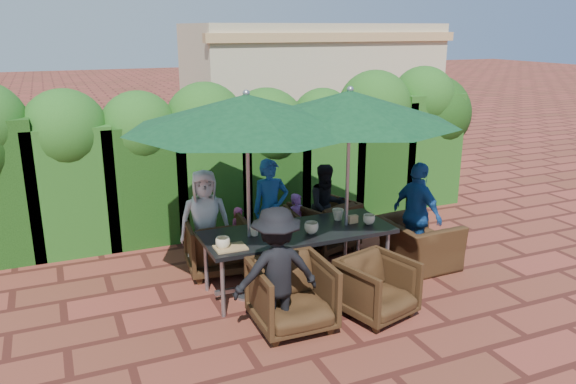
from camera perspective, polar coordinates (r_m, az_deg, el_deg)
name	(u,v)px	position (r m, az deg, el deg)	size (l,w,h in m)	color
ground	(296,280)	(7.28, 0.83, -8.92)	(80.00, 80.00, 0.00)	maroon
dining_table	(298,236)	(6.83, 1.00, -4.51)	(2.33, 0.90, 0.75)	black
umbrella_left	(247,112)	(6.28, -4.23, 8.11)	(2.75, 2.75, 2.46)	gray
umbrella_right	(350,107)	(6.69, 6.29, 8.55)	(2.58, 2.58, 2.46)	gray
chair_far_left	(217,243)	(7.44, -7.25, -5.17)	(0.77, 0.72, 0.79)	black
chair_far_mid	(268,236)	(7.64, -2.00, -4.44)	(0.77, 0.72, 0.79)	black
chair_far_right	(324,223)	(8.13, 3.67, -3.12)	(0.78, 0.73, 0.81)	black
chair_near_left	(292,292)	(6.06, 0.41, -10.09)	(0.80, 0.75, 0.83)	black
chair_near_right	(377,285)	(6.38, 9.05, -9.31)	(0.72, 0.67, 0.74)	black
chair_end_right	(419,235)	(7.78, 13.14, -4.30)	(0.97, 0.63, 0.84)	black
adult_far_left	(205,221)	(7.43, -8.43, -2.89)	(0.67, 0.40, 1.36)	silver
adult_far_mid	(271,209)	(7.73, -1.78, -1.78)	(0.51, 0.41, 1.41)	#1B4D94
adult_far_right	(327,207)	(8.12, 3.94, -1.50)	(0.60, 0.37, 1.25)	black
adult_near_left	(276,272)	(5.82, -1.18, -8.13)	(0.89, 0.41, 1.39)	black
adult_end_right	(417,214)	(7.70, 12.99, -2.23)	(0.83, 0.42, 1.42)	#1B4D94
child_left	(240,234)	(7.80, -4.91, -4.22)	(0.27, 0.22, 0.75)	#D24A91
child_right	(297,224)	(7.93, 0.95, -3.28)	(0.32, 0.26, 0.89)	#954FAB
pedestrian_a	(291,141)	(11.52, 0.35, 5.17)	(1.63, 0.58, 1.74)	green
pedestrian_b	(323,135)	(11.86, 3.58, 5.84)	(0.91, 0.56, 1.89)	#D24A91
pedestrian_c	(357,132)	(12.27, 7.05, 6.03)	(1.19, 0.55, 1.86)	#9A99A2
cup_a	(223,243)	(6.29, -6.64, -5.17)	(0.16, 0.16, 0.13)	beige
cup_b	(255,231)	(6.64, -3.42, -3.95)	(0.13, 0.13, 0.12)	beige
cup_c	(311,228)	(6.70, 2.39, -3.64)	(0.17, 0.17, 0.14)	beige
cup_d	(338,215)	(7.18, 5.09, -2.29)	(0.15, 0.15, 0.14)	beige
cup_e	(369,219)	(7.08, 8.22, -2.76)	(0.15, 0.15, 0.12)	beige
ketchup_bottle	(284,226)	(6.71, -0.41, -3.46)	(0.04, 0.04, 0.17)	#B20C0A
sauce_bottle	(286,225)	(6.75, -0.22, -3.34)	(0.04, 0.04, 0.17)	#4C230C
serving_tray	(230,248)	(6.30, -5.87, -5.65)	(0.35, 0.25, 0.02)	#9E7C4C
number_block_left	(280,230)	(6.67, -0.84, -3.91)	(0.12, 0.06, 0.10)	#DEAB71
number_block_right	(353,219)	(7.09, 6.61, -2.76)	(0.12, 0.06, 0.10)	#DEAB71
hedge_wall	(229,144)	(8.89, -6.03, 4.85)	(9.10, 1.60, 2.47)	black
building	(310,89)	(14.48, 2.27, 10.41)	(6.20, 3.08, 3.20)	#BFAE8E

